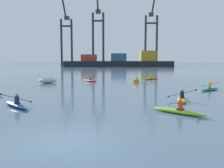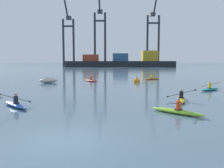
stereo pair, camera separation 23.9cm
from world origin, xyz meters
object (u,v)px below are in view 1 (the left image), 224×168
at_px(kayak_red, 90,80).
at_px(channel_buoy, 136,80).
at_px(kayak_orange, 151,78).
at_px(capsized_dinghy, 48,81).
at_px(kayak_teal, 210,89).
at_px(container_barge, 120,62).
at_px(gantry_crane_west_mid, 98,31).
at_px(kayak_lime, 179,111).
at_px(gantry_crane_east_mid, 151,33).
at_px(gantry_crane_west, 66,34).
at_px(kayak_yellow, 182,99).
at_px(kayak_blue, 17,105).

bearing_deg(kayak_red, channel_buoy, -16.23).
xyz_separation_m(kayak_red, kayak_orange, (9.80, 3.65, 0.00)).
relative_size(capsized_dinghy, kayak_red, 0.91).
distance_m(capsized_dinghy, kayak_teal, 20.86).
bearing_deg(kayak_red, container_barge, 84.39).
height_order(gantry_crane_west_mid, kayak_teal, gantry_crane_west_mid).
height_order(kayak_red, kayak_lime, same).
bearing_deg(container_barge, gantry_crane_east_mid, 36.16).
relative_size(gantry_crane_west, capsized_dinghy, 13.42).
bearing_deg(kayak_yellow, kayak_red, 115.19).
relative_size(gantry_crane_west_mid, kayak_lime, 13.42).
bearing_deg(kayak_yellow, kayak_blue, -169.27).
bearing_deg(channel_buoy, kayak_blue, -119.33).
relative_size(gantry_crane_east_mid, kayak_orange, 12.78).
bearing_deg(channel_buoy, kayak_teal, -53.96).
height_order(gantry_crane_east_mid, kayak_blue, gantry_crane_east_mid).
xyz_separation_m(gantry_crane_east_mid, channel_buoy, (-20.99, -106.01, -18.72)).
relative_size(gantry_crane_west_mid, kayak_teal, 12.62).
xyz_separation_m(gantry_crane_west_mid, kayak_teal, (16.03, -110.21, -19.13)).
bearing_deg(kayak_lime, gantry_crane_west, 102.45).
relative_size(container_barge, kayak_yellow, 16.25).
xyz_separation_m(container_barge, kayak_yellow, (-0.55, -108.09, -2.38)).
height_order(gantry_crane_east_mid, capsized_dinghy, gantry_crane_east_mid).
distance_m(gantry_crane_east_mid, kayak_lime, 129.31).
height_order(kayak_lime, kayak_blue, kayak_blue).
relative_size(gantry_crane_east_mid, kayak_lime, 13.69).
distance_m(container_barge, kayak_blue, 111.05).
xyz_separation_m(gantry_crane_west, kayak_red, (21.09, -104.12, -17.97)).
distance_m(container_barge, kayak_teal, 101.58).
height_order(gantry_crane_east_mid, kayak_red, gantry_crane_east_mid).
distance_m(gantry_crane_west, channel_buoy, 111.06).
bearing_deg(kayak_yellow, capsized_dinghy, 132.69).
bearing_deg(kayak_blue, gantry_crane_west_mid, 89.64).
bearing_deg(kayak_blue, container_barge, 83.61).
distance_m(kayak_red, kayak_teal, 17.31).
height_order(capsized_dinghy, kayak_orange, kayak_orange).
distance_m(channel_buoy, kayak_teal, 11.32).
bearing_deg(container_barge, capsized_dinghy, -98.92).
relative_size(gantry_crane_west_mid, channel_buoy, 38.33).
relative_size(gantry_crane_west, kayak_red, 12.20).
relative_size(channel_buoy, kayak_red, 0.32).
bearing_deg(channel_buoy, gantry_crane_west_mid, 95.30).
bearing_deg(gantry_crane_west_mid, kayak_orange, -82.52).
relative_size(capsized_dinghy, kayak_orange, 0.91).
bearing_deg(kayak_lime, capsized_dinghy, 122.47).
bearing_deg(kayak_blue, channel_buoy, 60.67).
distance_m(kayak_teal, kayak_yellow, 8.28).
height_order(channel_buoy, kayak_yellow, channel_buoy).
distance_m(gantry_crane_west_mid, kayak_orange, 98.17).
bearing_deg(capsized_dinghy, kayak_orange, 21.63).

